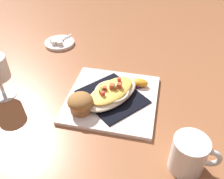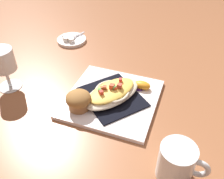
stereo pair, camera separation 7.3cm
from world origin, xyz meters
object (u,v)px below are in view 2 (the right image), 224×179
at_px(creamer_cup_1, 66,39).
at_px(stemmed_glass, 3,62).
at_px(spoon, 72,37).
at_px(creamer_cup_0, 65,37).
at_px(gratin_dish, 112,92).
at_px(creamer_cup_2, 71,40).
at_px(muffin, 79,100).
at_px(orange_garnish, 141,85).
at_px(creamer_saucer, 72,40).
at_px(square_plate, 112,99).
at_px(coffee_mug, 176,164).

bearing_deg(creamer_cup_1, stemmed_glass, -87.22).
height_order(spoon, creamer_cup_1, creamer_cup_1).
relative_size(creamer_cup_0, creamer_cup_1, 1.00).
distance_m(stemmed_glass, creamer_cup_0, 0.33).
bearing_deg(gratin_dish, creamer_cup_2, 145.99).
relative_size(muffin, spoon, 0.79).
xyz_separation_m(orange_garnish, spoon, (-0.38, 0.15, -0.01)).
xyz_separation_m(stemmed_glass, spoon, (-0.01, 0.34, -0.07)).
height_order(creamer_cup_1, creamer_cup_2, same).
height_order(creamer_saucer, creamer_cup_2, creamer_cup_2).
relative_size(square_plate, spoon, 2.94).
relative_size(coffee_mug, stemmed_glass, 0.82).
distance_m(coffee_mug, stemmed_glass, 0.56).
xyz_separation_m(gratin_dish, stemmed_glass, (-0.32, -0.11, 0.06)).
height_order(square_plate, coffee_mug, coffee_mug).
xyz_separation_m(orange_garnish, coffee_mug, (0.19, -0.23, 0.02)).
height_order(orange_garnish, stemmed_glass, stemmed_glass).
distance_m(gratin_dish, creamer_saucer, 0.40).
bearing_deg(gratin_dish, stemmed_glass, -161.52).
xyz_separation_m(square_plate, gratin_dish, (-0.00, -0.00, 0.03)).
height_order(orange_garnish, creamer_saucer, orange_garnish).
relative_size(gratin_dish, stemmed_glass, 1.57).
bearing_deg(stemmed_glass, creamer_saucer, 91.41).
bearing_deg(creamer_cup_2, muffin, -49.46).
relative_size(muffin, orange_garnish, 1.06).
distance_m(coffee_mug, creamer_cup_1, 0.67).
distance_m(muffin, creamer_cup_1, 0.40).
height_order(gratin_dish, spoon, gratin_dish).
distance_m(spoon, creamer_cup_1, 0.03).
height_order(creamer_saucer, spoon, spoon).
bearing_deg(creamer_cup_2, stemmed_glass, -91.40).
height_order(orange_garnish, creamer_cup_0, orange_garnish).
distance_m(square_plate, creamer_saucer, 0.40).
bearing_deg(muffin, square_plate, 55.20).
distance_m(square_plate, gratin_dish, 0.03).
bearing_deg(orange_garnish, coffee_mug, -50.72).
distance_m(stemmed_glass, creamer_cup_1, 0.32).
height_order(stemmed_glass, creamer_cup_2, stemmed_glass).
relative_size(square_plate, creamer_saucer, 2.23).
relative_size(gratin_dish, creamer_saucer, 1.79).
bearing_deg(orange_garnish, gratin_dish, -123.62).
bearing_deg(creamer_cup_0, gratin_dish, -32.10).
bearing_deg(square_plate, creamer_cup_2, 146.00).
xyz_separation_m(coffee_mug, spoon, (-0.57, 0.38, -0.02)).
relative_size(gratin_dish, orange_garnish, 3.17).
bearing_deg(orange_garnish, creamer_saucer, 159.19).
bearing_deg(creamer_cup_2, creamer_cup_0, 165.23).
distance_m(square_plate, creamer_cup_2, 0.37).
relative_size(muffin, stemmed_glass, 0.53).
distance_m(orange_garnish, coffee_mug, 0.30).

